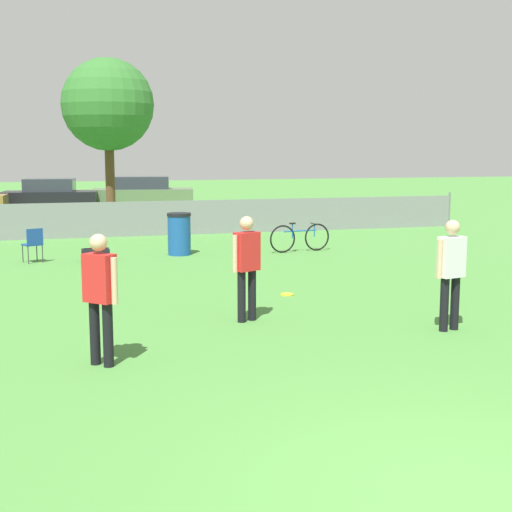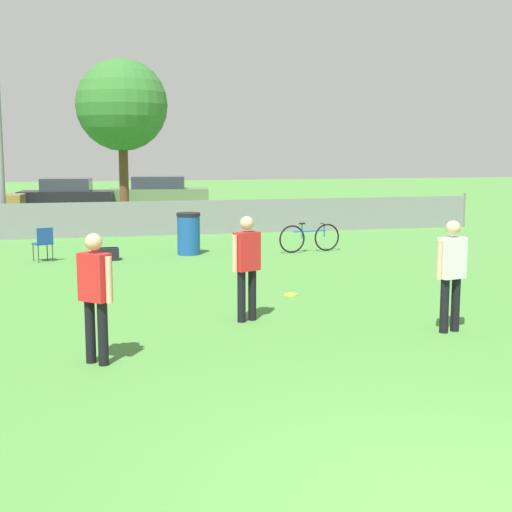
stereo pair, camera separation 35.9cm
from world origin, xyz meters
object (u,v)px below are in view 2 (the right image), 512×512
object	(u,v)px
gear_bag_sideline	(105,254)
folding_chair_sideline	(44,242)
player_receiver_white	(451,268)
parked_car_olive	(159,193)
trash_bin	(189,234)
frisbee_disc	(291,295)
player_thrower_red	(247,261)
bicycle_sideline	(310,238)
player_defender_red	(95,289)
parked_car_dark	(67,196)
tree_near_pole	(122,106)

from	to	relation	value
gear_bag_sideline	folding_chair_sideline	bearing A→B (deg)	175.61
player_receiver_white	parked_car_olive	bearing A→B (deg)	81.26
trash_bin	gear_bag_sideline	world-z (taller)	trash_bin
frisbee_disc	gear_bag_sideline	xyz separation A→B (m)	(-3.20, 5.25, 0.14)
frisbee_disc	player_receiver_white	bearing A→B (deg)	-64.50
player_thrower_red	gear_bag_sideline	xyz separation A→B (m)	(-1.94, 7.03, -0.81)
bicycle_sideline	parked_car_olive	distance (m)	15.27
frisbee_disc	folding_chair_sideline	bearing A→B (deg)	130.95
player_defender_red	frisbee_disc	xyz separation A→B (m)	(3.64, 3.55, -0.95)
parked_car_dark	parked_car_olive	world-z (taller)	parked_car_olive
tree_near_pole	parked_car_olive	xyz separation A→B (m)	(2.05, 7.77, -3.48)
folding_chair_sideline	gear_bag_sideline	world-z (taller)	folding_chair_sideline
player_thrower_red	gear_bag_sideline	distance (m)	7.34
player_defender_red	gear_bag_sideline	size ratio (longest dim) A/B	2.52
tree_near_pole	gear_bag_sideline	world-z (taller)	tree_near_pole
player_thrower_red	player_receiver_white	bearing A→B (deg)	-50.80
player_thrower_red	frisbee_disc	distance (m)	2.38
player_defender_red	bicycle_sideline	size ratio (longest dim) A/B	0.95
gear_bag_sideline	tree_near_pole	bearing A→B (deg)	82.55
bicycle_sideline	gear_bag_sideline	world-z (taller)	bicycle_sideline
player_thrower_red	gear_bag_sideline	bearing A→B (deg)	81.40
tree_near_pole	gear_bag_sideline	size ratio (longest dim) A/B	8.73
player_defender_red	gear_bag_sideline	world-z (taller)	player_defender_red
folding_chair_sideline	trash_bin	world-z (taller)	trash_bin
player_receiver_white	parked_car_dark	bearing A→B (deg)	91.14
gear_bag_sideline	player_thrower_red	bearing A→B (deg)	-74.56
player_receiver_white	gear_bag_sideline	bearing A→B (deg)	106.42
tree_near_pole	player_receiver_white	world-z (taller)	tree_near_pole
parked_car_dark	parked_car_olive	distance (m)	4.12
player_receiver_white	trash_bin	size ratio (longest dim) A/B	1.53
player_defender_red	parked_car_olive	size ratio (longest dim) A/B	0.35
tree_near_pole	parked_car_dark	world-z (taller)	tree_near_pole
player_thrower_red	parked_car_dark	world-z (taller)	player_thrower_red
player_thrower_red	parked_car_dark	bearing A→B (deg)	73.80
tree_near_pole	player_defender_red	size ratio (longest dim) A/B	3.47
player_thrower_red	player_defender_red	bearing A→B (deg)	-167.24
player_defender_red	player_receiver_white	size ratio (longest dim) A/B	1.00
bicycle_sideline	parked_car_olive	size ratio (longest dim) A/B	0.37
player_receiver_white	folding_chair_sideline	distance (m)	10.55
folding_chair_sideline	trash_bin	size ratio (longest dim) A/B	0.77
tree_near_pole	frisbee_disc	xyz separation A→B (m)	(2.23, -12.73, -4.20)
frisbee_disc	parked_car_olive	distance (m)	20.51
tree_near_pole	parked_car_olive	bearing A→B (deg)	75.21
player_receiver_white	bicycle_sideline	size ratio (longest dim) A/B	0.95
bicycle_sideline	parked_car_dark	world-z (taller)	parked_car_dark
player_defender_red	parked_car_olive	distance (m)	24.29
frisbee_disc	parked_car_olive	size ratio (longest dim) A/B	0.05
bicycle_sideline	gear_bag_sideline	xyz separation A→B (m)	(-5.37, -0.16, -0.23)
frisbee_disc	bicycle_sideline	xyz separation A→B (m)	(2.16, 5.41, 0.37)
folding_chair_sideline	gear_bag_sideline	size ratio (longest dim) A/B	1.26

